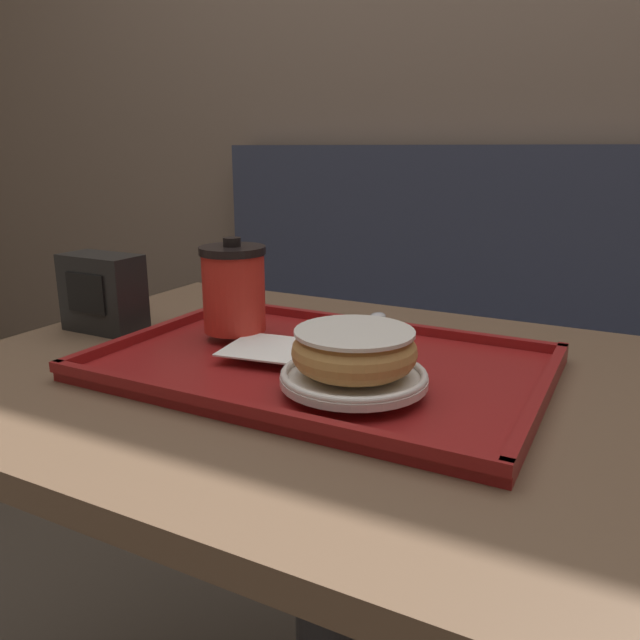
# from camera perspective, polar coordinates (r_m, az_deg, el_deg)

# --- Properties ---
(wall_behind) EXTENTS (8.00, 0.05, 2.40)m
(wall_behind) POSITION_cam_1_polar(r_m,az_deg,el_deg) (1.76, 18.40, 21.50)
(wall_behind) COLOR #7A6656
(wall_behind) RESTS_ON ground_plane
(booth_bench) EXTENTS (1.38, 0.44, 1.00)m
(booth_bench) POSITION_cam_1_polar(r_m,az_deg,el_deg) (1.70, 10.17, -8.30)
(booth_bench) COLOR #33384C
(booth_bench) RESTS_ON ground_plane
(cafe_table) EXTENTS (0.92, 0.67, 0.74)m
(cafe_table) POSITION_cam_1_polar(r_m,az_deg,el_deg) (0.82, 0.52, -15.76)
(cafe_table) COLOR brown
(cafe_table) RESTS_ON ground_plane
(serving_tray) EXTENTS (0.51, 0.34, 0.02)m
(serving_tray) POSITION_cam_1_polar(r_m,az_deg,el_deg) (0.74, 0.00, -4.23)
(serving_tray) COLOR maroon
(serving_tray) RESTS_ON cafe_table
(napkin_paper) EXTENTS (0.13, 0.11, 0.00)m
(napkin_paper) POSITION_cam_1_polar(r_m,az_deg,el_deg) (0.75, -4.19, -2.59)
(napkin_paper) COLOR white
(napkin_paper) RESTS_ON serving_tray
(coffee_cup_front) EXTENTS (0.09, 0.09, 0.12)m
(coffee_cup_front) POSITION_cam_1_polar(r_m,az_deg,el_deg) (0.82, -7.90, 2.90)
(coffee_cup_front) COLOR red
(coffee_cup_front) RESTS_ON serving_tray
(plate_with_chocolate_donut) EXTENTS (0.15, 0.15, 0.01)m
(plate_with_chocolate_donut) POSITION_cam_1_polar(r_m,az_deg,el_deg) (0.64, 3.11, -5.17)
(plate_with_chocolate_donut) COLOR white
(plate_with_chocolate_donut) RESTS_ON serving_tray
(donut_chocolate_glazed) EXTENTS (0.13, 0.13, 0.04)m
(donut_chocolate_glazed) POSITION_cam_1_polar(r_m,az_deg,el_deg) (0.63, 3.15, -2.76)
(donut_chocolate_glazed) COLOR tan
(donut_chocolate_glazed) RESTS_ON plate_with_chocolate_donut
(spoon) EXTENTS (0.03, 0.17, 0.01)m
(spoon) POSITION_cam_1_polar(r_m,az_deg,el_deg) (0.85, 4.83, -0.26)
(spoon) COLOR silver
(spoon) RESTS_ON serving_tray
(napkin_dispenser) EXTENTS (0.12, 0.06, 0.11)m
(napkin_dispenser) POSITION_cam_1_polar(r_m,az_deg,el_deg) (0.95, -19.23, 2.36)
(napkin_dispenser) COLOR black
(napkin_dispenser) RESTS_ON cafe_table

